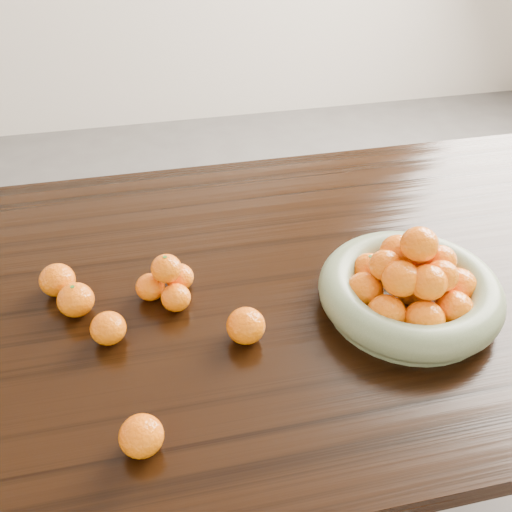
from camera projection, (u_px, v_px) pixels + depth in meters
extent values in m
plane|color=#5C5957|center=(246.00, 489.00, 1.59)|extent=(5.00, 5.00, 0.00)
cube|color=black|center=(242.00, 291.00, 1.15)|extent=(2.00, 1.00, 0.04)
cube|color=black|center=(496.00, 253.00, 1.87)|extent=(0.08, 0.08, 0.71)
cylinder|color=gray|center=(407.00, 303.00, 1.08)|extent=(0.30, 0.30, 0.02)
torus|color=gray|center=(410.00, 290.00, 1.06)|extent=(0.34, 0.34, 0.07)
ellipsoid|color=orange|center=(458.00, 286.00, 1.05)|extent=(0.07, 0.07, 0.07)
ellipsoid|color=orange|center=(434.00, 266.00, 1.11)|extent=(0.06, 0.06, 0.06)
ellipsoid|color=orange|center=(401.00, 258.00, 1.12)|extent=(0.07, 0.07, 0.06)
ellipsoid|color=orange|center=(369.00, 269.00, 1.10)|extent=(0.06, 0.06, 0.06)
ellipsoid|color=orange|center=(365.00, 290.00, 1.04)|extent=(0.07, 0.07, 0.07)
ellipsoid|color=orange|center=(386.00, 313.00, 1.00)|extent=(0.07, 0.07, 0.06)
ellipsoid|color=orange|center=(424.00, 319.00, 0.98)|extent=(0.07, 0.07, 0.07)
ellipsoid|color=orange|center=(454.00, 309.00, 1.01)|extent=(0.07, 0.07, 0.06)
ellipsoid|color=orange|center=(413.00, 290.00, 1.05)|extent=(0.07, 0.07, 0.06)
ellipsoid|color=orange|center=(440.00, 260.00, 1.03)|extent=(0.06, 0.06, 0.06)
ellipsoid|color=orange|center=(420.00, 252.00, 1.06)|extent=(0.07, 0.07, 0.06)
ellipsoid|color=orange|center=(398.00, 252.00, 1.05)|extent=(0.07, 0.07, 0.06)
ellipsoid|color=orange|center=(385.00, 265.00, 1.03)|extent=(0.06, 0.06, 0.06)
ellipsoid|color=orange|center=(401.00, 279.00, 0.99)|extent=(0.07, 0.07, 0.06)
ellipsoid|color=orange|center=(428.00, 282.00, 0.98)|extent=(0.07, 0.07, 0.06)
ellipsoid|color=orange|center=(441.00, 276.00, 1.00)|extent=(0.06, 0.06, 0.06)
ellipsoid|color=orange|center=(419.00, 244.00, 1.00)|extent=(0.07, 0.07, 0.06)
ellipsoid|color=orange|center=(176.00, 298.00, 1.06)|extent=(0.06, 0.06, 0.05)
ellipsoid|color=orange|center=(179.00, 277.00, 1.11)|extent=(0.06, 0.06, 0.05)
ellipsoid|color=orange|center=(150.00, 287.00, 1.09)|extent=(0.06, 0.06, 0.05)
ellipsoid|color=orange|center=(166.00, 268.00, 1.06)|extent=(0.06, 0.06, 0.05)
ellipsoid|color=orange|center=(76.00, 300.00, 1.05)|extent=(0.07, 0.07, 0.06)
ellipsoid|color=orange|center=(141.00, 436.00, 0.82)|extent=(0.07, 0.07, 0.06)
ellipsoid|color=orange|center=(246.00, 326.00, 0.99)|extent=(0.07, 0.07, 0.06)
ellipsoid|color=orange|center=(57.00, 280.00, 1.09)|extent=(0.07, 0.07, 0.06)
ellipsoid|color=orange|center=(108.00, 328.00, 0.99)|extent=(0.06, 0.06, 0.06)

